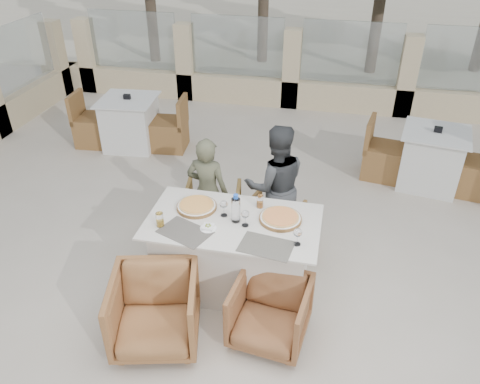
% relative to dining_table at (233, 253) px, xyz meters
% --- Properties ---
extents(ground, '(80.00, 80.00, 0.00)m').
position_rel_dining_table_xyz_m(ground, '(-0.05, 0.09, -0.39)').
color(ground, '#BDB2A2').
rests_on(ground, ground).
extents(sand_patch, '(30.00, 16.00, 0.01)m').
position_rel_dining_table_xyz_m(sand_patch, '(-0.05, 14.09, -0.38)').
color(sand_patch, beige).
rests_on(sand_patch, ground).
extents(perimeter_wall_far, '(10.00, 0.34, 1.60)m').
position_rel_dining_table_xyz_m(perimeter_wall_far, '(-0.05, 4.89, 0.42)').
color(perimeter_wall_far, beige).
rests_on(perimeter_wall_far, ground).
extents(dining_table, '(1.60, 0.90, 0.77)m').
position_rel_dining_table_xyz_m(dining_table, '(0.00, 0.00, 0.00)').
color(dining_table, silver).
rests_on(dining_table, ground).
extents(placemat_near_left, '(0.53, 0.45, 0.00)m').
position_rel_dining_table_xyz_m(placemat_near_left, '(-0.38, -0.26, 0.39)').
color(placemat_near_left, '#5B554E').
rests_on(placemat_near_left, dining_table).
extents(placemat_near_right, '(0.49, 0.36, 0.00)m').
position_rel_dining_table_xyz_m(placemat_near_right, '(0.36, -0.31, 0.39)').
color(placemat_near_right, '#615D53').
rests_on(placemat_near_right, dining_table).
extents(pizza_left, '(0.48, 0.48, 0.05)m').
position_rel_dining_table_xyz_m(pizza_left, '(-0.39, 0.13, 0.41)').
color(pizza_left, orange).
rests_on(pizza_left, dining_table).
extents(pizza_right, '(0.42, 0.42, 0.05)m').
position_rel_dining_table_xyz_m(pizza_right, '(0.42, 0.10, 0.41)').
color(pizza_right, '#E3501E').
rests_on(pizza_right, dining_table).
extents(water_bottle, '(0.08, 0.08, 0.28)m').
position_rel_dining_table_xyz_m(water_bottle, '(0.03, 0.00, 0.53)').
color(water_bottle, '#A8C7DE').
rests_on(water_bottle, dining_table).
extents(wine_glass_centre, '(0.09, 0.09, 0.18)m').
position_rel_dining_table_xyz_m(wine_glass_centre, '(-0.10, 0.06, 0.48)').
color(wine_glass_centre, silver).
rests_on(wine_glass_centre, dining_table).
extents(wine_glass_near, '(0.08, 0.08, 0.18)m').
position_rel_dining_table_xyz_m(wine_glass_near, '(0.12, -0.05, 0.48)').
color(wine_glass_near, silver).
rests_on(wine_glass_near, dining_table).
extents(wine_glass_corner, '(0.09, 0.09, 0.18)m').
position_rel_dining_table_xyz_m(wine_glass_corner, '(0.61, -0.22, 0.48)').
color(wine_glass_corner, white).
rests_on(wine_glass_corner, dining_table).
extents(beer_glass_left, '(0.09, 0.09, 0.14)m').
position_rel_dining_table_xyz_m(beer_glass_left, '(-0.63, -0.22, 0.45)').
color(beer_glass_left, gold).
rests_on(beer_glass_left, dining_table).
extents(beer_glass_right, '(0.07, 0.07, 0.13)m').
position_rel_dining_table_xyz_m(beer_glass_right, '(0.20, 0.28, 0.45)').
color(beer_glass_right, orange).
rests_on(beer_glass_right, dining_table).
extents(olive_dish, '(0.11, 0.11, 0.04)m').
position_rel_dining_table_xyz_m(olive_dish, '(-0.19, -0.17, 0.41)').
color(olive_dish, white).
rests_on(olive_dish, dining_table).
extents(armchair_far_left, '(0.70, 0.72, 0.57)m').
position_rel_dining_table_xyz_m(armchair_far_left, '(-0.42, 0.80, -0.10)').
color(armchair_far_left, olive).
rests_on(armchair_far_left, ground).
extents(armchair_far_right, '(0.71, 0.73, 0.54)m').
position_rel_dining_table_xyz_m(armchair_far_right, '(0.27, 0.69, -0.11)').
color(armchair_far_right, olive).
rests_on(armchair_far_right, ground).
extents(armchair_near_left, '(0.87, 0.88, 0.67)m').
position_rel_dining_table_xyz_m(armchair_near_left, '(-0.49, -0.82, -0.05)').
color(armchair_near_left, '#935F35').
rests_on(armchair_near_left, ground).
extents(armchair_near_right, '(0.70, 0.72, 0.59)m').
position_rel_dining_table_xyz_m(armchair_near_right, '(0.46, -0.59, -0.09)').
color(armchair_near_right, brown).
rests_on(armchair_near_right, ground).
extents(diner_left, '(0.47, 0.33, 1.25)m').
position_rel_dining_table_xyz_m(diner_left, '(-0.44, 0.67, 0.24)').
color(diner_left, '#52543D').
rests_on(diner_left, ground).
extents(diner_right, '(0.81, 0.71, 1.39)m').
position_rel_dining_table_xyz_m(diner_right, '(0.27, 0.83, 0.31)').
color(diner_right, '#383B3E').
rests_on(diner_right, ground).
extents(bg_table_a, '(1.71, 0.96, 0.77)m').
position_rel_dining_table_xyz_m(bg_table_a, '(-2.24, 2.69, 0.00)').
color(bg_table_a, silver).
rests_on(bg_table_a, ground).
extents(bg_table_b, '(1.76, 1.09, 0.77)m').
position_rel_dining_table_xyz_m(bg_table_b, '(2.11, 2.45, 0.00)').
color(bg_table_b, silver).
rests_on(bg_table_b, ground).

